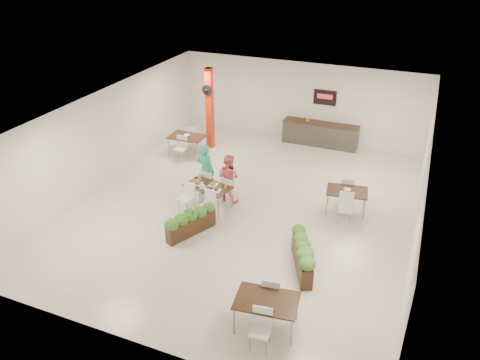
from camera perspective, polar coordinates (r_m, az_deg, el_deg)
name	(u,v)px	position (r m, az deg, el deg)	size (l,w,h in m)	color
ground	(245,207)	(14.76, 0.62, -3.26)	(12.00, 12.00, 0.00)	beige
room_shell	(245,148)	(13.83, 0.66, 3.86)	(10.10, 12.10, 3.22)	white
red_column	(210,108)	(18.32, -3.73, 8.76)	(0.40, 0.41, 3.20)	red
service_counter	(320,134)	(19.16, 9.74, 5.61)	(3.00, 0.64, 2.20)	#302D2A
main_table	(208,189)	(14.48, -3.94, -1.10)	(1.53, 1.84, 0.92)	black
diner_man	(206,170)	(15.02, -4.22, 1.19)	(0.66, 0.43, 1.81)	#27AA7E
diner_woman	(228,178)	(14.76, -1.42, 0.29)	(0.78, 0.60, 1.60)	#F16F6B
planter_left	(191,219)	(13.31, -6.02, -4.80)	(0.95, 1.58, 0.88)	black
planter_right	(302,253)	(12.06, 7.61, -8.79)	(0.99, 1.72, 0.96)	black
side_table_a	(187,139)	(18.14, -6.46, 5.04)	(1.38, 1.63, 0.92)	black
side_table_b	(347,194)	(14.55, 12.88, -1.67)	(1.33, 1.66, 0.92)	black
side_table_c	(267,304)	(10.34, 3.27, -14.85)	(1.45, 1.66, 0.92)	black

